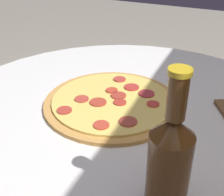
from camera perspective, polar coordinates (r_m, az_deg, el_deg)
name	(u,v)px	position (r m, az deg, el deg)	size (l,w,h in m)	color
table	(125,165)	(0.86, 2.33, -12.07)	(1.04, 1.04, 0.69)	silver
pizza	(112,102)	(0.83, 0.02, -0.74)	(0.36, 0.36, 0.02)	#C68E47
beer_bottle	(170,160)	(0.51, 10.47, -11.17)	(0.07, 0.07, 0.26)	#563314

